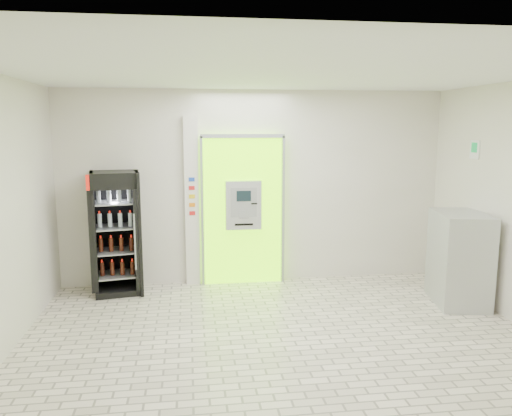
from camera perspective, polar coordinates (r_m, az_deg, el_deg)
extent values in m
plane|color=beige|center=(5.82, 3.23, -15.52)|extent=(6.00, 6.00, 0.00)
plane|color=silver|center=(7.81, -0.15, 2.37)|extent=(6.00, 0.00, 6.00)
plane|color=silver|center=(3.03, 12.61, -9.13)|extent=(6.00, 0.00, 6.00)
plane|color=white|center=(5.31, 3.54, 15.29)|extent=(6.00, 6.00, 0.00)
cube|color=#79F200|center=(7.77, -1.54, -0.28)|extent=(1.20, 0.12, 2.30)
cube|color=gray|center=(7.59, -1.52, 8.22)|extent=(1.28, 0.04, 0.06)
cube|color=gray|center=(7.66, -6.17, -0.47)|extent=(0.04, 0.04, 2.30)
cube|color=gray|center=(7.79, 3.13, -0.26)|extent=(0.04, 0.04, 2.30)
cube|color=black|center=(7.86, -0.75, -5.00)|extent=(0.62, 0.01, 0.67)
cube|color=black|center=(7.59, -4.09, 5.79)|extent=(0.22, 0.01, 0.18)
cube|color=#ADB0B5|center=(7.65, -1.45, 0.33)|extent=(0.55, 0.12, 0.75)
cube|color=black|center=(7.56, -1.40, 1.37)|extent=(0.22, 0.01, 0.16)
cube|color=gray|center=(7.60, -1.40, -0.72)|extent=(0.16, 0.01, 0.12)
cube|color=black|center=(7.60, -0.20, 0.50)|extent=(0.09, 0.01, 0.02)
cube|color=black|center=(7.63, -1.39, -1.90)|extent=(0.28, 0.01, 0.03)
cube|color=silver|center=(7.72, -7.32, 0.72)|extent=(0.22, 0.10, 2.60)
cube|color=#193FB2|center=(7.62, -7.38, 3.26)|extent=(0.09, 0.01, 0.06)
cube|color=red|center=(7.64, -7.35, 2.29)|extent=(0.09, 0.01, 0.06)
cube|color=yellow|center=(7.65, -7.33, 1.32)|extent=(0.09, 0.01, 0.06)
cube|color=orange|center=(7.67, -7.31, 0.36)|extent=(0.09, 0.01, 0.06)
cube|color=red|center=(7.69, -7.29, -0.59)|extent=(0.09, 0.01, 0.06)
cube|color=black|center=(7.61, -15.64, -2.74)|extent=(0.77, 0.72, 1.80)
cube|color=black|center=(7.88, -15.37, -2.31)|extent=(0.67, 0.16, 1.80)
cube|color=red|center=(7.19, -16.24, 2.88)|extent=(0.65, 0.12, 0.22)
cube|color=white|center=(7.18, -16.25, 2.88)|extent=(0.37, 0.07, 0.06)
cube|color=black|center=(7.82, -15.37, -8.89)|extent=(0.77, 0.72, 0.09)
cylinder|color=gray|center=(7.27, -13.67, -3.79)|extent=(0.03, 0.03, 0.81)
cube|color=gray|center=(7.76, -15.44, -7.30)|extent=(0.65, 0.61, 0.02)
cube|color=gray|center=(7.66, -15.56, -4.72)|extent=(0.65, 0.61, 0.02)
cube|color=gray|center=(7.59, -15.67, -2.08)|extent=(0.65, 0.61, 0.02)
cube|color=gray|center=(7.53, -15.79, 0.62)|extent=(0.65, 0.61, 0.02)
cube|color=#ADB0B5|center=(7.49, 22.21, -5.35)|extent=(0.81, 1.06, 1.28)
cube|color=gray|center=(7.32, 20.05, -5.03)|extent=(0.18, 0.92, 0.01)
cube|color=white|center=(7.72, 23.73, 6.13)|extent=(0.02, 0.22, 0.26)
cube|color=#0D9443|center=(7.71, 23.67, 6.35)|extent=(0.00, 0.14, 0.14)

